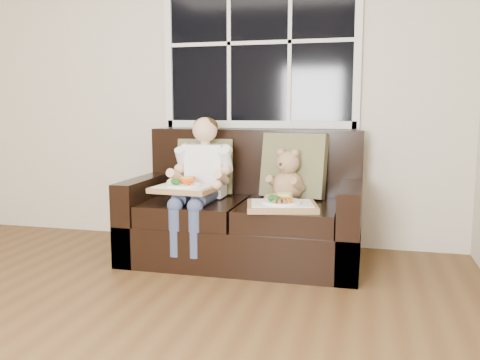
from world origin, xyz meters
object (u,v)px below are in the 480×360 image
(tray_left, at_px, (184,187))
(loveseat, at_px, (246,217))
(child, at_px, (201,172))
(teddy_bear, at_px, (288,179))
(tray_right, at_px, (282,205))

(tray_left, bearing_deg, loveseat, 47.85)
(child, bearing_deg, tray_left, -105.38)
(child, distance_m, tray_left, 0.23)
(child, height_order, teddy_bear, child)
(loveseat, relative_size, child, 1.81)
(loveseat, height_order, tray_right, loveseat)
(teddy_bear, height_order, tray_right, teddy_bear)
(child, relative_size, tray_left, 2.08)
(loveseat, distance_m, teddy_bear, 0.44)
(child, bearing_deg, tray_right, -17.65)
(loveseat, bearing_deg, tray_right, -44.74)
(teddy_bear, relative_size, tray_right, 0.75)
(child, xyz_separation_m, tray_left, (-0.06, -0.21, -0.08))
(child, relative_size, teddy_bear, 2.35)
(teddy_bear, bearing_deg, tray_left, -131.87)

